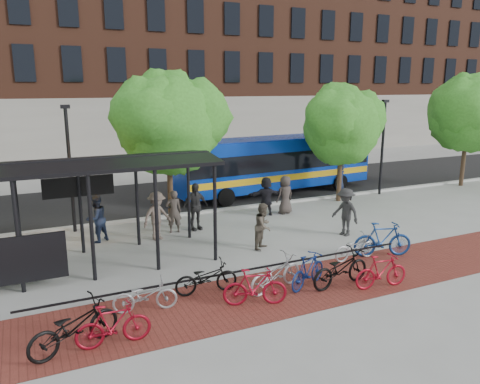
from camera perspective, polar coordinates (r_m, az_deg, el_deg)
name	(u,v)px	position (r m, az deg, el deg)	size (l,w,h in m)	color
ground	(267,233)	(19.02, 3.30, -5.06)	(160.00, 160.00, 0.00)	#9E9E99
asphalt_street	(198,193)	(26.08, -5.09, -0.16)	(160.00, 8.00, 0.01)	black
curb	(227,209)	(22.46, -1.56, -2.09)	(160.00, 0.25, 0.12)	#B7B7B2
brick_strip	(288,290)	(14.04, 5.87, -11.78)	(24.00, 3.00, 0.01)	maroon
bike_rack_rail	(235,286)	(14.21, -0.63, -11.41)	(12.00, 0.05, 0.95)	black
building_brick	(230,40)	(46.06, -1.20, 17.99)	(55.00, 14.00, 20.00)	brown
bus_shelter	(44,180)	(15.68, -22.77, 1.40)	(10.60, 3.07, 3.60)	black
tree_b	(170,119)	(20.14, -8.56, 8.76)	(5.15, 4.20, 6.47)	#382619
tree_c	(343,122)	(24.32, 12.42, 8.32)	(4.66, 3.80, 5.92)	#382619
tree_d	(469,110)	(30.62, 26.16, 8.97)	(5.39, 4.40, 6.55)	#382619
lamp_post_left	(70,165)	(19.81, -20.04, 3.07)	(0.35, 0.20, 5.12)	black
lamp_post_right	(383,144)	(26.49, 16.99, 5.56)	(0.35, 0.20, 5.12)	black
bus	(274,162)	(25.75, 4.22, 3.72)	(11.63, 3.36, 3.10)	#082EA0
bike_0	(74,326)	(11.51, -19.60, -15.19)	(0.75, 2.16, 1.13)	black
bike_1	(113,325)	(11.44, -15.18, -15.35)	(0.48, 1.72, 1.03)	maroon
bike_2	(145,295)	(12.85, -11.51, -12.25)	(0.59, 1.69, 0.89)	#98989A
bike_4	(206,278)	(13.62, -4.14, -10.36)	(0.64, 1.83, 0.96)	black
bike_5	(255,287)	(12.88, 1.84, -11.51)	(0.49, 1.75, 1.05)	maroon
bike_6	(276,273)	(13.81, 4.35, -9.83)	(0.69, 1.98, 1.04)	#AFAFB2
bike_7	(308,271)	(14.11, 8.30, -9.45)	(0.48, 1.71, 1.03)	navy
bike_8	(341,268)	(14.34, 12.16, -9.10)	(0.73, 2.09, 1.10)	black
bike_9	(381,271)	(14.52, 16.85, -9.25)	(0.48, 1.71, 1.03)	maroon
bike_10	(355,247)	(16.57, 13.85, -6.54)	(0.59, 1.70, 0.89)	#AFAFB2
bike_11	(383,239)	(17.07, 17.00, -5.55)	(0.58, 2.06, 1.24)	navy
pedestrian_1	(174,212)	(19.08, -8.08, -2.37)	(0.64, 0.42, 1.75)	#3F3832
pedestrian_2	(96,219)	(18.55, -17.12, -3.12)	(0.90, 0.70, 1.84)	#1B2640
pedestrian_3	(157,216)	(18.27, -10.09, -2.88)	(1.23, 0.71, 1.90)	brown
pedestrian_4	(195,207)	(19.30, -5.49, -1.79)	(1.16, 0.48, 1.97)	#2B2B2B
pedestrian_5	(266,196)	(21.45, 3.18, -0.52)	(1.66, 0.53, 1.79)	black
pedestrian_6	(285,195)	(21.81, 5.53, -0.35)	(0.87, 0.57, 1.78)	#3B332F
pedestrian_7	(340,181)	(25.20, 12.08, 1.30)	(0.68, 0.45, 1.86)	#1A233D
pedestrian_8	(263,226)	(17.07, 2.87, -4.16)	(0.83, 0.65, 1.71)	brown
pedestrian_9	(345,212)	(18.99, 12.73, -2.39)	(1.24, 0.71, 1.92)	#282828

